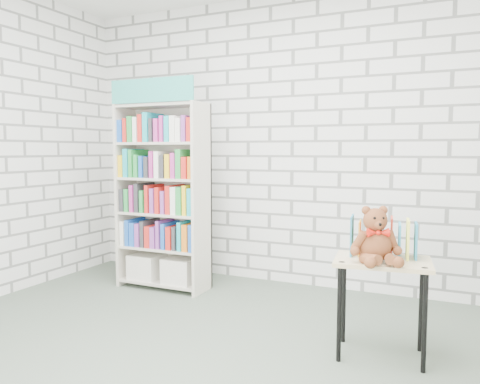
% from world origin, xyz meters
% --- Properties ---
extents(ground, '(4.50, 4.50, 0.00)m').
position_xyz_m(ground, '(0.00, 0.00, 0.00)').
color(ground, '#4B584A').
rests_on(ground, ground).
extents(room_shell, '(4.52, 4.02, 2.81)m').
position_xyz_m(room_shell, '(0.00, 0.00, 1.78)').
color(room_shell, silver).
rests_on(room_shell, ground).
extents(bookshelf, '(0.87, 0.34, 1.96)m').
position_xyz_m(bookshelf, '(-1.06, 1.36, 0.89)').
color(bookshelf, beige).
rests_on(bookshelf, ground).
extents(display_table, '(0.63, 0.47, 0.63)m').
position_xyz_m(display_table, '(1.04, 0.65, 0.54)').
color(display_table, tan).
rests_on(display_table, ground).
extents(table_books, '(0.43, 0.23, 0.24)m').
position_xyz_m(table_books, '(1.03, 0.74, 0.75)').
color(table_books, teal).
rests_on(table_books, display_table).
extents(teddy_bear, '(0.33, 0.31, 0.35)m').
position_xyz_m(teddy_bear, '(1.01, 0.55, 0.77)').
color(teddy_bear, brown).
rests_on(teddy_bear, display_table).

